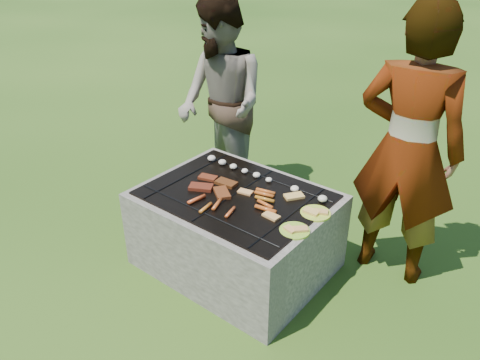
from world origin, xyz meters
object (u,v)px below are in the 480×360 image
Objects in this scene: plate_far at (315,213)px; cook at (408,150)px; fire_pit at (236,233)px; plate_near at (295,230)px; bystander at (221,105)px.

plate_far is 0.73m from cook.
plate_far reaches higher than fire_pit.
fire_pit is 0.66m from plate_near.
plate_far is 1.46m from bystander.
fire_pit is at bearing -166.38° from plate_far.
fire_pit is 0.66m from plate_far.
fire_pit is 1.32m from cook.
plate_far is 0.85× the size of plate_near.
fire_pit is at bearing -20.43° from bystander.
bystander is at bearing 147.44° from plate_near.
plate_far is 0.12× the size of bystander.
plate_far is 0.25m from plate_near.
cook is at bearing 57.24° from plate_far.
fire_pit is 6.22× the size of plate_far.
plate_near is at bearing -8.93° from bystander.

